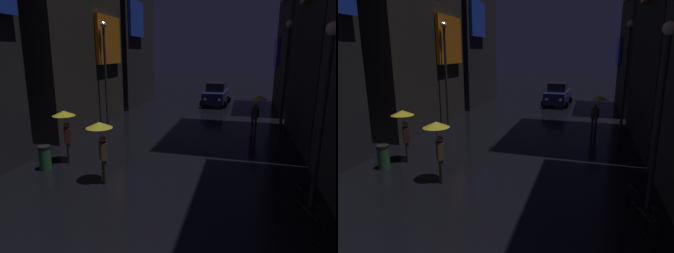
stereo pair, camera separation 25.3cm
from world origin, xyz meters
TOP-DOWN VIEW (x-y plane):
  - building_right_far at (7.48, 21.72)m, footprint 4.25×7.44m
  - pedestrian_far_right_yellow at (-3.93, 7.23)m, footprint 0.90×0.90m
  - pedestrian_near_crossing_yellow at (-1.66, 5.76)m, footprint 0.90×0.90m
  - pedestrian_foreground_right_yellow at (3.69, 13.57)m, footprint 0.90×0.90m
  - bicycle_parked_at_storefront at (4.60, 4.33)m, footprint 0.58×1.76m
  - car_distant at (0.70, 22.34)m, footprint 2.42×4.23m
  - streetlamp_left_far at (-5.00, 13.30)m, footprint 0.36×0.36m
  - streetlamp_right_near at (5.00, 5.67)m, footprint 0.36×0.36m
  - streetlamp_right_far at (5.00, 14.08)m, footprint 0.36×0.36m
  - trash_bin at (-4.30, 6.27)m, footprint 0.46×0.46m

SIDE VIEW (x-z plane):
  - bicycle_parked_at_storefront at x=4.60m, z-range -0.09..0.87m
  - trash_bin at x=-4.30m, z-range 0.00..0.93m
  - car_distant at x=0.70m, z-range -0.03..1.89m
  - pedestrian_far_right_yellow at x=-3.93m, z-range 0.61..2.73m
  - pedestrian_near_crossing_yellow at x=-1.66m, z-range 0.61..2.73m
  - pedestrian_foreground_right_yellow at x=3.69m, z-range 0.61..2.73m
  - streetlamp_right_near at x=5.00m, z-range 0.67..5.80m
  - streetlamp_right_far at x=5.00m, z-range 0.71..6.67m
  - streetlamp_left_far at x=-5.00m, z-range 0.71..6.77m
  - building_right_far at x=7.48m, z-range 0.01..12.59m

